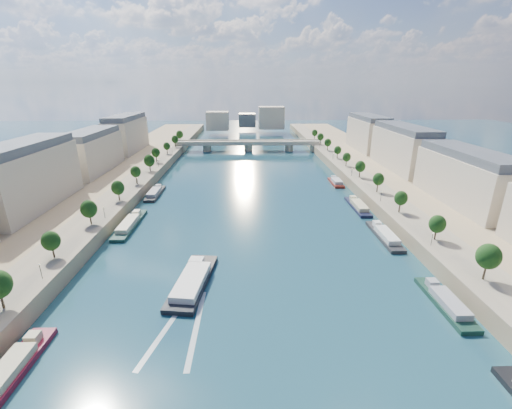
{
  "coord_description": "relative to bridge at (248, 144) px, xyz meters",
  "views": [
    {
      "loc": [
        -2.16,
        -44.63,
        50.74
      ],
      "look_at": [
        1.78,
        82.9,
        5.0
      ],
      "focal_mm": 24.0,
      "sensor_mm": 36.0,
      "label": 1
    }
  ],
  "objects": [
    {
      "name": "moored_barges_left",
      "position": [
        -45.5,
        -174.88,
        -4.24
      ],
      "size": [
        5.0,
        153.91,
        3.6
      ],
      "color": "#1E1C3F",
      "rests_on": "ground"
    },
    {
      "name": "quay_right",
      "position": [
        72.0,
        -121.58,
        -2.58
      ],
      "size": [
        44.0,
        520.0,
        5.0
      ],
      "primitive_type": "cube",
      "color": "#9E8460",
      "rests_on": "ground"
    },
    {
      "name": "pave_left",
      "position": [
        -57.0,
        -121.58,
        -0.03
      ],
      "size": [
        14.0,
        520.0,
        0.1
      ],
      "primitive_type": "cube",
      "color": "gray",
      "rests_on": "quay_left"
    },
    {
      "name": "trees_right",
      "position": [
        55.0,
        -111.58,
        5.39
      ],
      "size": [
        4.8,
        268.8,
        8.26
      ],
      "color": "#382B1E",
      "rests_on": "ground"
    },
    {
      "name": "bridge",
      "position": [
        0.0,
        0.0,
        0.0
      ],
      "size": [
        112.0,
        12.0,
        8.15
      ],
      "color": "#C1B79E",
      "rests_on": "ground"
    },
    {
      "name": "tour_barge",
      "position": [
        -16.58,
        -187.33,
        -4.08
      ],
      "size": [
        11.23,
        27.77,
        3.73
      ],
      "rotation": [
        0.0,
        0.0,
        -0.13
      ],
      "color": "black",
      "rests_on": "ground"
    },
    {
      "name": "lamps_right",
      "position": [
        52.5,
        -116.58,
        2.7
      ],
      "size": [
        0.36,
        200.36,
        4.28
      ],
      "color": "black",
      "rests_on": "ground"
    },
    {
      "name": "trees_left",
      "position": [
        -55.0,
        -119.58,
        5.39
      ],
      "size": [
        4.8,
        268.8,
        8.26
      ],
      "color": "#382B1E",
      "rests_on": "ground"
    },
    {
      "name": "buildings_left",
      "position": [
        -85.0,
        -109.58,
        11.37
      ],
      "size": [
        16.0,
        226.0,
        23.2
      ],
      "color": "beige",
      "rests_on": "ground"
    },
    {
      "name": "ground",
      "position": [
        0.0,
        -121.58,
        -5.08
      ],
      "size": [
        700.0,
        700.0,
        0.0
      ],
      "primitive_type": "plane",
      "color": "#0C2A36",
      "rests_on": "ground"
    },
    {
      "name": "skyline",
      "position": [
        3.19,
        97.94,
        9.57
      ],
      "size": [
        79.0,
        42.0,
        22.0
      ],
      "color": "beige",
      "rests_on": "ground"
    },
    {
      "name": "wake",
      "position": [
        -16.58,
        -203.95,
        -5.06
      ],
      "size": [
        11.02,
        26.01,
        0.04
      ],
      "color": "silver",
      "rests_on": "ground"
    },
    {
      "name": "buildings_right",
      "position": [
        85.0,
        -109.58,
        11.37
      ],
      "size": [
        16.0,
        226.0,
        23.2
      ],
      "color": "beige",
      "rests_on": "ground"
    },
    {
      "name": "lamps_left",
      "position": [
        -52.5,
        -131.58,
        2.7
      ],
      "size": [
        0.36,
        200.36,
        4.28
      ],
      "color": "black",
      "rests_on": "ground"
    },
    {
      "name": "quay_left",
      "position": [
        -72.0,
        -121.58,
        -2.58
      ],
      "size": [
        44.0,
        520.0,
        5.0
      ],
      "primitive_type": "cube",
      "color": "#9E8460",
      "rests_on": "ground"
    },
    {
      "name": "pave_right",
      "position": [
        57.0,
        -121.58,
        -0.03
      ],
      "size": [
        14.0,
        520.0,
        0.1
      ],
      "primitive_type": "cube",
      "color": "gray",
      "rests_on": "quay_right"
    },
    {
      "name": "moored_barges_right",
      "position": [
        45.5,
        -166.26,
        -4.24
      ],
      "size": [
        5.0,
        157.32,
        3.6
      ],
      "color": "black",
      "rests_on": "ground"
    }
  ]
}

